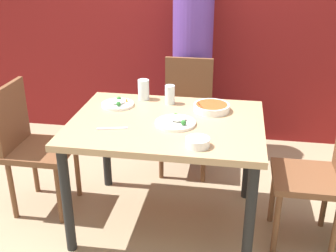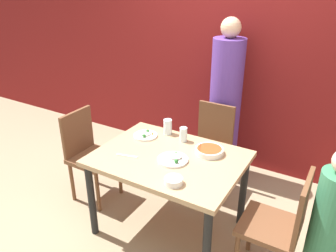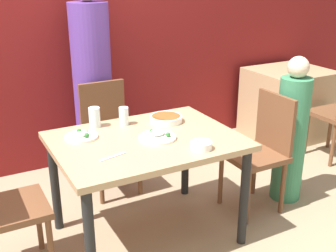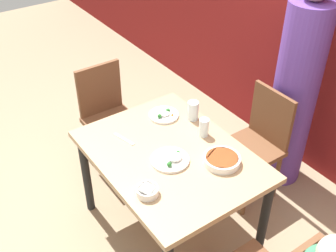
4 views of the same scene
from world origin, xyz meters
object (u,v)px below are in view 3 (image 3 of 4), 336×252
at_px(person_adult, 93,88).
at_px(plate_rice_adult, 81,136).
at_px(bowl_curry, 166,119).
at_px(glass_water_tall, 124,116).
at_px(person_child, 291,135).
at_px(chair_adult_spot, 109,133).
at_px(chair_child_spot, 261,148).

height_order(person_adult, plate_rice_adult, person_adult).
bearing_deg(plate_rice_adult, bowl_curry, 0.83).
distance_m(person_adult, glass_water_tall, 0.82).
xyz_separation_m(person_child, plate_rice_adult, (-1.57, 0.25, 0.21)).
bearing_deg(glass_water_tall, chair_adult_spot, 83.29).
distance_m(person_child, glass_water_tall, 1.31).
height_order(person_child, plate_rice_adult, person_child).
relative_size(person_adult, bowl_curry, 7.37).
bearing_deg(person_adult, bowl_curry, -75.86).
bearing_deg(bowl_curry, chair_child_spot, -21.67).
bearing_deg(plate_rice_adult, chair_child_spot, -11.23).
height_order(chair_adult_spot, person_adult, person_adult).
relative_size(plate_rice_adult, glass_water_tall, 1.68).
height_order(chair_adult_spot, glass_water_tall, chair_adult_spot).
relative_size(person_child, bowl_curry, 5.02).
distance_m(chair_adult_spot, plate_rice_adult, 0.74).
bearing_deg(chair_child_spot, chair_adult_spot, -133.01).
distance_m(chair_adult_spot, bowl_curry, 0.67).
relative_size(chair_adult_spot, person_adult, 0.53).
bearing_deg(chair_child_spot, plate_rice_adult, -101.23).
xyz_separation_m(bowl_curry, glass_water_tall, (-0.28, 0.08, 0.04)).
bearing_deg(chair_adult_spot, person_adult, 90.00).
bearing_deg(chair_child_spot, bowl_curry, -111.67).
distance_m(chair_child_spot, person_child, 0.30).
xyz_separation_m(person_child, glass_water_tall, (-1.24, 0.35, 0.26)).
distance_m(person_adult, person_child, 1.68).
xyz_separation_m(chair_child_spot, glass_water_tall, (-0.95, 0.35, 0.30)).
distance_m(person_child, plate_rice_adult, 1.61).
height_order(person_child, bowl_curry, person_child).
relative_size(chair_adult_spot, plate_rice_adult, 4.18).
bearing_deg(chair_adult_spot, chair_child_spot, -43.01).
xyz_separation_m(person_adult, glass_water_tall, (-0.06, -0.82, 0.01)).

